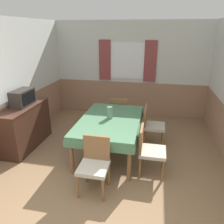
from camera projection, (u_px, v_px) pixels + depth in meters
name	position (u px, v px, depth m)	size (l,w,h in m)	color
wall_back	(130.00, 69.00, 6.11)	(4.62, 0.10, 2.60)	silver
wall_left	(14.00, 84.00, 4.53)	(0.05, 4.71, 2.60)	silver
dining_table	(110.00, 124.00, 4.27)	(1.18, 1.82, 0.73)	#4C7A56
chair_head_window	(120.00, 112.00, 5.34)	(0.44, 0.44, 0.86)	brown
chair_right_near	(149.00, 149.00, 3.69)	(0.44, 0.44, 0.86)	brown
chair_right_far	(151.00, 124.00, 4.66)	(0.44, 0.44, 0.86)	brown
chair_head_near	(95.00, 163.00, 3.31)	(0.44, 0.44, 0.86)	brown
sideboard	(26.00, 126.00, 4.58)	(0.46, 1.32, 0.91)	#3D2319
tv	(23.00, 98.00, 4.42)	(0.29, 0.53, 0.32)	#2D2823
vase	(110.00, 113.00, 4.23)	(0.11, 0.11, 0.24)	slate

